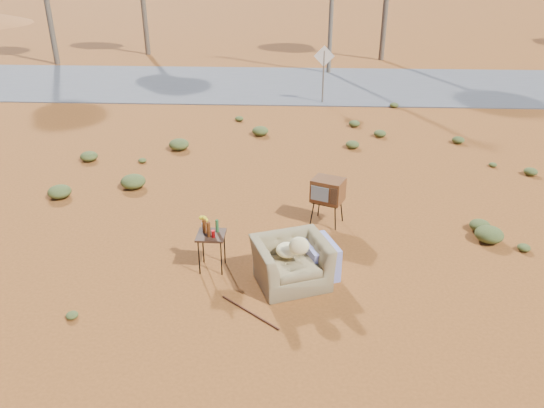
{
  "coord_description": "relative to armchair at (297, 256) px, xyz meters",
  "views": [
    {
      "loc": [
        0.52,
        -8.42,
        5.51
      ],
      "look_at": [
        0.06,
        1.24,
        0.8
      ],
      "focal_mm": 35.0,
      "sensor_mm": 36.0,
      "label": 1
    }
  ],
  "objects": [
    {
      "name": "road_sign",
      "position": [
        0.93,
        12.28,
        0.98
      ],
      "size": [
        0.78,
        0.06,
        2.19
      ],
      "color": "brown",
      "rests_on": "ground"
    },
    {
      "name": "tv_unit",
      "position": [
        0.65,
        2.27,
        0.26
      ],
      "size": [
        0.8,
        0.73,
        1.05
      ],
      "rotation": [
        0.0,
        0.0,
        -0.4
      ],
      "color": "black",
      "rests_on": "ground"
    },
    {
      "name": "highway",
      "position": [
        -0.57,
        15.28,
        -0.5
      ],
      "size": [
        140.0,
        7.0,
        0.04
      ],
      "primitive_type": "cube",
      "color": "#565659",
      "rests_on": "ground"
    },
    {
      "name": "ground",
      "position": [
        -0.57,
        0.28,
        -0.52
      ],
      "size": [
        140.0,
        140.0,
        0.0
      ],
      "primitive_type": "plane",
      "color": "brown",
      "rests_on": "ground"
    },
    {
      "name": "side_table",
      "position": [
        -1.62,
        0.35,
        0.25
      ],
      "size": [
        0.52,
        0.52,
        1.04
      ],
      "rotation": [
        0.0,
        0.0,
        -0.02
      ],
      "color": "#331D12",
      "rests_on": "ground"
    },
    {
      "name": "rusty_bar",
      "position": [
        -0.76,
        -1.02,
        -0.5
      ],
      "size": [
        1.03,
        0.86,
        0.03
      ],
      "primitive_type": "cylinder",
      "rotation": [
        0.0,
        1.57,
        -0.69
      ],
      "color": "#502715",
      "rests_on": "ground"
    },
    {
      "name": "armchair",
      "position": [
        0.0,
        0.0,
        0.0
      ],
      "size": [
        1.65,
        1.42,
        1.12
      ],
      "rotation": [
        0.0,
        0.0,
        0.36
      ],
      "color": "olive",
      "rests_on": "ground"
    },
    {
      "name": "scrub_patch",
      "position": [
        -1.4,
        4.69,
        -0.38
      ],
      "size": [
        17.49,
        8.07,
        0.33
      ],
      "color": "#495424",
      "rests_on": "ground"
    }
  ]
}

